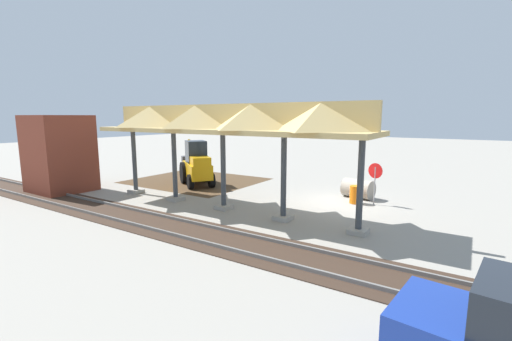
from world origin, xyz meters
TOP-DOWN VIEW (x-y plane):
  - ground_plane at (0.00, 0.00)m, footprint 120.00×120.00m
  - dirt_work_zone at (10.28, -0.57)m, footprint 8.22×7.00m
  - platform_canopy at (4.17, 4.18)m, footprint 13.92×3.20m
  - rail_tracks at (0.00, 7.43)m, footprint 60.00×2.58m
  - stop_sign at (-1.59, -0.57)m, footprint 0.73×0.26m
  - backhoe at (9.29, 0.42)m, footprint 4.90×4.00m
  - dirt_mound at (11.39, -1.65)m, footprint 4.15×4.15m
  - concrete_pipe at (-0.49, -1.55)m, footprint 1.75×1.33m
  - brick_utility_building at (14.69, 6.12)m, footprint 3.09×2.91m
  - traffic_barrel at (-0.73, -0.29)m, footprint 0.56×0.56m

SIDE VIEW (x-z plane):
  - ground_plane at x=0.00m, z-range 0.00..0.00m
  - dirt_mound at x=11.39m, z-range -0.84..0.84m
  - dirt_work_zone at x=10.28m, z-range 0.00..0.01m
  - rail_tracks at x=0.00m, z-range -0.05..0.10m
  - traffic_barrel at x=-0.73m, z-range 0.00..0.90m
  - concrete_pipe at x=-0.49m, z-range 0.00..1.01m
  - backhoe at x=9.29m, z-range -0.15..2.67m
  - stop_sign at x=-1.59m, z-range 0.45..2.53m
  - brick_utility_building at x=14.69m, z-range 0.00..4.42m
  - platform_canopy at x=4.17m, z-range 1.70..6.60m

